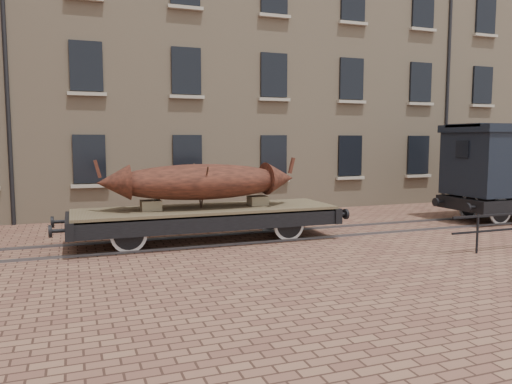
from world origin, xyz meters
name	(u,v)px	position (x,y,z in m)	size (l,w,h in m)	color
ground	(305,234)	(0.00, 0.00, 0.00)	(90.00, 90.00, 0.00)	brown
warehouse_cream	(273,56)	(3.00, 9.99, 7.00)	(40.00, 10.19, 14.00)	tan
rail_track	(305,233)	(0.00, 0.00, 0.03)	(30.00, 1.52, 0.06)	#59595E
flatcar_wagon	(207,215)	(-3.07, 0.00, 0.77)	(8.20, 2.22, 1.24)	brown
iron_boat	(201,182)	(-3.22, 0.00, 1.71)	(5.68, 1.66, 1.40)	brown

